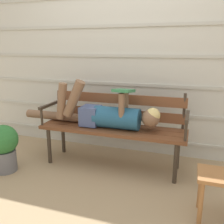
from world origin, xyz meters
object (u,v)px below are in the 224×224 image
object	(u,v)px
potted_plant	(4,146)
footstool	(223,185)
reclining_person	(105,114)
park_bench	(114,123)

from	to	relation	value
potted_plant	footstool	bearing A→B (deg)	-3.34
reclining_person	potted_plant	size ratio (longest dim) A/B	3.17
reclining_person	potted_plant	world-z (taller)	reclining_person
park_bench	potted_plant	world-z (taller)	park_bench
park_bench	footstool	distance (m)	1.31
footstool	potted_plant	distance (m)	2.17
park_bench	potted_plant	bearing A→B (deg)	-152.65
reclining_person	footstool	world-z (taller)	reclining_person
footstool	potted_plant	size ratio (longest dim) A/B	0.75
park_bench	footstool	world-z (taller)	park_bench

